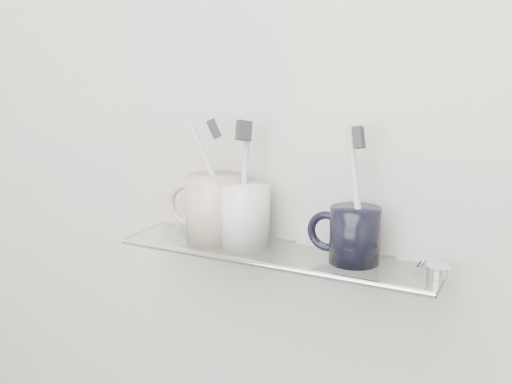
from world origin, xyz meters
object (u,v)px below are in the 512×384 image
Objects in this scene: mug_left at (215,208)px; mug_right at (355,235)px; mug_center at (244,214)px; shelf_glass at (275,253)px.

mug_right is at bearing 1.10° from mug_left.
mug_center is at bearing -167.22° from mug_right.
mug_center is at bearing 1.10° from mug_left.
mug_right is at bearing -3.95° from mug_center.
mug_right is at bearing 2.33° from shelf_glass.
shelf_glass is 0.12m from mug_left.
mug_center is (-0.06, 0.00, 0.05)m from shelf_glass.
mug_left is at bearing 176.05° from mug_center.
mug_right is (0.12, 0.00, 0.04)m from shelf_glass.
mug_left is at bearing 177.39° from shelf_glass.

